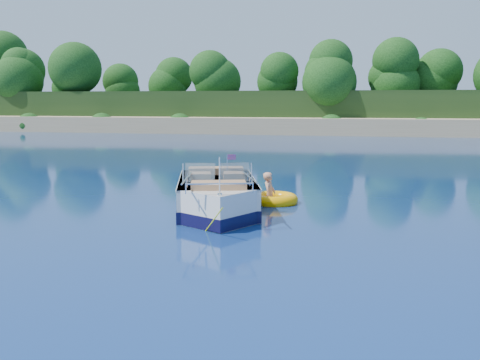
# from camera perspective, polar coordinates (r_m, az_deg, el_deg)

# --- Properties ---
(ground) EXTENTS (160.00, 160.00, 0.00)m
(ground) POSITION_cam_1_polar(r_m,az_deg,el_deg) (13.82, 0.16, -4.16)
(ground) COLOR #0B214E
(ground) RESTS_ON ground
(shoreline) EXTENTS (170.00, 59.00, 6.00)m
(shoreline) POSITION_cam_1_polar(r_m,az_deg,el_deg) (77.05, 10.01, 6.76)
(shoreline) COLOR tan
(shoreline) RESTS_ON ground
(treeline) EXTENTS (150.00, 7.12, 8.19)m
(treeline) POSITION_cam_1_polar(r_m,az_deg,el_deg) (54.35, 9.28, 10.97)
(treeline) COLOR black
(treeline) RESTS_ON ground
(motorboat) EXTENTS (3.10, 5.75, 1.96)m
(motorboat) POSITION_cam_1_polar(r_m,az_deg,el_deg) (14.63, -2.43, -1.94)
(motorboat) COLOR white
(motorboat) RESTS_ON ground
(tow_tube) EXTENTS (1.47, 1.47, 0.38)m
(tow_tube) POSITION_cam_1_polar(r_m,az_deg,el_deg) (15.96, 3.66, -2.11)
(tow_tube) COLOR #FFA803
(tow_tube) RESTS_ON ground
(boy) EXTENTS (0.40, 0.80, 1.54)m
(boy) POSITION_cam_1_polar(r_m,az_deg,el_deg) (15.96, 3.18, -2.47)
(boy) COLOR tan
(boy) RESTS_ON ground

